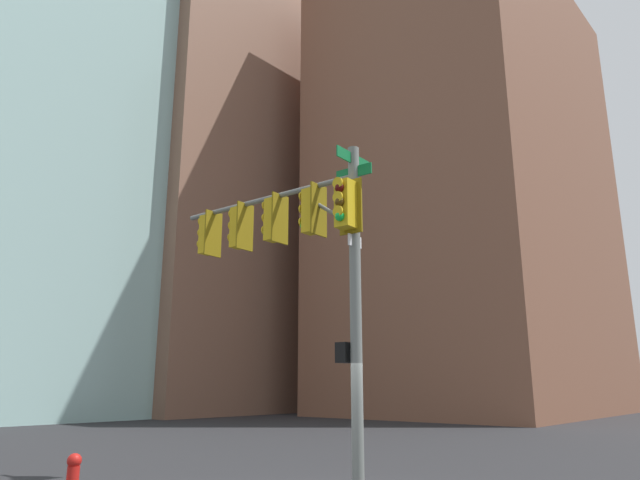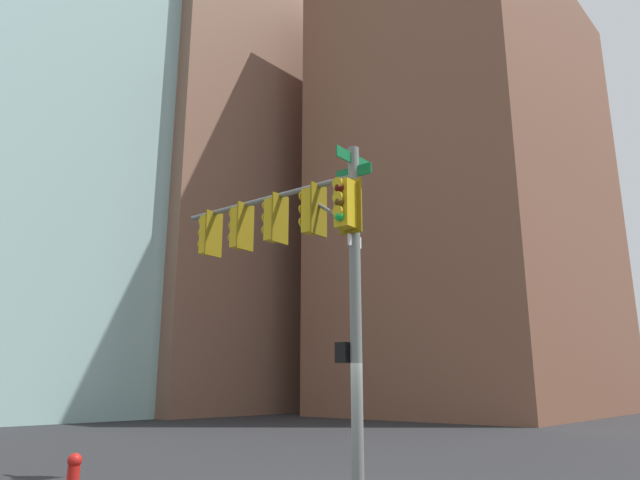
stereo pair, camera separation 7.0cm
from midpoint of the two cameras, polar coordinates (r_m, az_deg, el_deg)
signal_pole_assembly at (r=12.78m, az=-2.30°, el=-0.45°), size 1.22×5.63×7.00m
fire_hydrant at (r=12.22m, az=-23.04°, el=-20.66°), size 0.34×0.26×0.87m
building_brick_nearside at (r=56.65m, az=-5.92°, el=8.77°), size 27.77×15.01×48.05m
building_brick_midblock at (r=48.34m, az=14.99°, el=4.41°), size 23.36×16.25×34.06m
building_brick_farside at (r=58.49m, az=-15.97°, el=5.24°), size 22.11×16.88×41.81m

